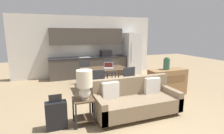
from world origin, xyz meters
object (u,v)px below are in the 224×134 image
object	(u,v)px
side_table	(83,107)
vase	(167,64)
dining_chair_near_right	(127,80)
dining_chair_far_right	(109,69)
dining_chair_far_left	(85,72)
suitcase	(56,115)
dining_table	(104,70)
couch	(136,101)
table_lamp	(85,83)
refrigerator	(132,54)
credenza	(167,82)
laptop	(109,67)
dining_chair_near_left	(97,83)

from	to	relation	value
side_table	vase	bearing A→B (deg)	17.30
dining_chair_near_right	dining_chair_far_right	distance (m)	1.65
dining_chair_far_left	suitcase	distance (m)	3.14
dining_table	couch	world-z (taller)	couch
table_lamp	suitcase	size ratio (longest dim) A/B	0.85
dining_table	couch	size ratio (longest dim) A/B	0.76
side_table	dining_chair_near_right	bearing A→B (deg)	38.13
table_lamp	vase	world-z (taller)	vase
dining_chair_far_left	dining_chair_near_right	xyz separation A→B (m)	(0.99, -1.57, 0.00)
refrigerator	suitcase	size ratio (longest dim) A/B	2.63
couch	table_lamp	size ratio (longest dim) A/B	3.24
vase	credenza	bearing A→B (deg)	-10.39
laptop	credenza	bearing A→B (deg)	-22.18
dining_table	refrigerator	bearing A→B (deg)	42.72
vase	laptop	xyz separation A→B (m)	(-1.48, 1.22, -0.21)
table_lamp	dining_chair_near_right	size ratio (longest dim) A/B	0.68
dining_table	dining_chair_far_right	size ratio (longest dim) A/B	1.67
refrigerator	dining_chair_far_left	distance (m)	2.80
refrigerator	dining_table	world-z (taller)	refrigerator
side_table	couch	bearing A→B (deg)	-0.22
dining_chair_far_left	couch	bearing A→B (deg)	-78.02
dining_table	credenza	distance (m)	2.12
dining_chair_near_right	laptop	bearing A→B (deg)	-71.84
table_lamp	dining_table	bearing A→B (deg)	61.98
dining_table	table_lamp	world-z (taller)	table_lamp
side_table	credenza	bearing A→B (deg)	16.75
dining_table	laptop	bearing A→B (deg)	-1.09
dining_chair_far_left	laptop	world-z (taller)	laptop
side_table	dining_chair_near_left	xyz separation A→B (m)	(0.67, 1.25, 0.12)
couch	credenza	world-z (taller)	couch
couch	dining_chair_far_left	world-z (taller)	dining_chair_far_left
suitcase	dining_chair_near_left	bearing A→B (deg)	45.32
side_table	dining_chair_far_right	xyz separation A→B (m)	(1.66, 2.96, 0.12)
dining_table	side_table	distance (m)	2.42
couch	credenza	distance (m)	1.82
vase	dining_chair_far_left	world-z (taller)	vase
table_lamp	side_table	bearing A→B (deg)	136.21
refrigerator	couch	size ratio (longest dim) A/B	0.96
dining_chair_near_right	dining_chair_near_left	distance (m)	1.00
refrigerator	side_table	world-z (taller)	refrigerator
table_lamp	dining_chair_far_left	xyz separation A→B (m)	(0.64, 2.92, -0.43)
dining_table	table_lamp	bearing A→B (deg)	-118.02
dining_chair_near_right	couch	bearing A→B (deg)	68.08
credenza	laptop	bearing A→B (deg)	141.39
dining_table	side_table	size ratio (longest dim) A/B	2.68
table_lamp	suitcase	distance (m)	0.87
dining_table	dining_chair_near_right	size ratio (longest dim) A/B	1.67
credenza	dining_chair_near_left	xyz separation A→B (m)	(-2.20, 0.38, 0.09)
refrigerator	dining_chair_far_left	bearing A→B (deg)	-156.57
dining_chair_near_left	dining_chair_far_right	distance (m)	1.98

